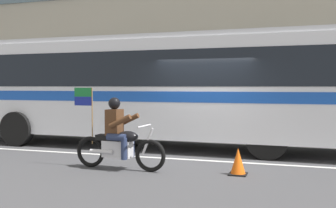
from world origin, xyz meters
TOP-DOWN VIEW (x-y plane):
  - ground_plane at (0.00, 0.00)m, footprint 60.00×60.00m
  - sidewalk_curb at (0.00, 5.10)m, footprint 28.00×3.80m
  - lane_center_stripe at (0.00, -0.60)m, footprint 26.60×0.14m
  - office_building_facade at (0.00, 7.39)m, footprint 28.00×0.89m
  - transit_bus at (-1.89, 1.19)m, footprint 12.67×2.90m
  - motorcycle_with_rider at (-1.40, -2.20)m, footprint 2.20×0.64m
  - traffic_cone at (1.15, -1.94)m, footprint 0.36×0.36m

SIDE VIEW (x-z plane):
  - ground_plane at x=0.00m, z-range 0.00..0.00m
  - lane_center_stripe at x=0.00m, z-range 0.00..0.01m
  - sidewalk_curb at x=0.00m, z-range 0.00..0.15m
  - traffic_cone at x=1.15m, z-range -0.02..0.53m
  - motorcycle_with_rider at x=-1.40m, z-range -0.22..1.55m
  - transit_bus at x=-1.89m, z-range 0.27..3.49m
  - office_building_facade at x=0.00m, z-range 0.01..9.51m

